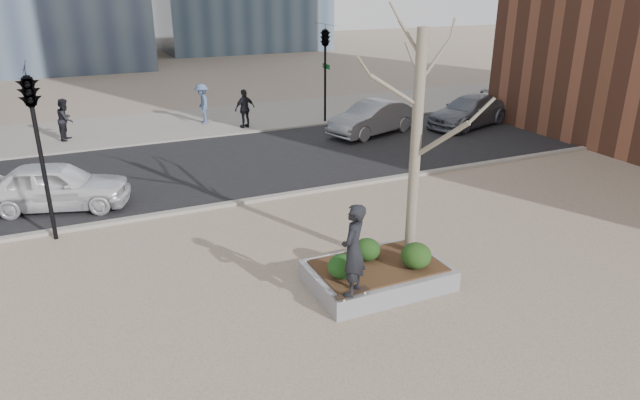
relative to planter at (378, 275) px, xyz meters
name	(u,v)px	position (x,y,z in m)	size (l,w,h in m)	color
ground	(337,294)	(-1.00, 0.00, -0.23)	(120.00, 120.00, 0.00)	tan
street	(217,165)	(-1.00, 10.00, -0.21)	(60.00, 8.00, 0.02)	black
far_sidewalk	(178,124)	(-1.00, 17.00, -0.21)	(60.00, 6.00, 0.02)	gray
planter	(378,275)	(0.00, 0.00, 0.00)	(3.00, 2.00, 0.45)	gray
planter_mulch	(378,266)	(0.00, 0.00, 0.25)	(2.70, 1.70, 0.04)	#382314
sycamore_tree	(418,111)	(1.00, 0.30, 3.56)	(2.80, 2.80, 6.60)	gray
shrub_left	(342,266)	(-0.98, -0.18, 0.53)	(0.61, 0.61, 0.52)	#153711
shrub_middle	(367,249)	(-0.11, 0.33, 0.52)	(0.59, 0.59, 0.51)	#173510
shrub_right	(416,256)	(0.69, -0.44, 0.55)	(0.67, 0.67, 0.57)	#183B12
skateboard	(352,294)	(-1.10, -0.88, 0.26)	(0.78, 0.20, 0.07)	black
skateboarder	(353,250)	(-1.10, -0.88, 1.25)	(0.69, 0.45, 1.90)	black
police_car	(56,186)	(-6.35, 7.84, 0.50)	(1.66, 4.12, 1.40)	white
car_silver	(373,118)	(6.38, 11.57, 0.51)	(1.50, 4.31, 1.42)	gray
car_third	(469,111)	(11.16, 11.05, 0.47)	(1.88, 4.63, 1.34)	slate
pedestrian_a	(66,119)	(-5.80, 16.05, 0.67)	(0.85, 0.66, 1.74)	black
pedestrian_b	(202,104)	(0.12, 16.62, 0.72)	(1.19, 0.69, 1.85)	#475B81
pedestrian_c	(245,109)	(1.67, 14.97, 0.67)	(1.02, 0.43, 1.75)	black
traffic_light_near	(41,157)	(-6.50, 5.60, 2.02)	(0.60, 2.48, 4.50)	black
traffic_light_far	(325,74)	(5.50, 14.60, 2.02)	(0.60, 2.48, 4.50)	black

